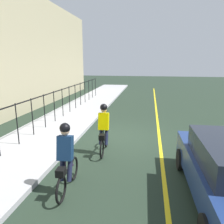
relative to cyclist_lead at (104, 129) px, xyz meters
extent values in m
plane|color=#213023|center=(1.71, -0.46, -0.91)|extent=(80.00, 80.00, 0.00)
cube|color=yellow|center=(1.71, -2.06, -0.91)|extent=(36.00, 0.12, 0.01)
cube|color=#A6A5A8|center=(1.71, 2.94, -0.84)|extent=(40.00, 3.20, 0.15)
cylinder|color=black|center=(-0.07, 3.34, 0.04)|extent=(0.04, 0.04, 1.60)
cylinder|color=black|center=(1.04, 3.34, 0.04)|extent=(0.04, 0.04, 1.60)
cylinder|color=black|center=(2.15, 3.34, 0.04)|extent=(0.04, 0.04, 1.60)
cylinder|color=black|center=(3.26, 3.34, 0.04)|extent=(0.04, 0.04, 1.60)
cylinder|color=black|center=(4.38, 3.34, 0.04)|extent=(0.04, 0.04, 1.60)
cylinder|color=black|center=(5.49, 3.34, 0.04)|extent=(0.04, 0.04, 1.60)
cylinder|color=black|center=(6.60, 3.34, 0.04)|extent=(0.04, 0.04, 1.60)
cylinder|color=black|center=(7.71, 3.34, 0.04)|extent=(0.04, 0.04, 1.60)
cylinder|color=black|center=(8.82, 3.34, 0.04)|extent=(0.04, 0.04, 1.60)
cylinder|color=black|center=(9.93, 3.34, 0.04)|extent=(0.04, 0.04, 1.60)
cylinder|color=black|center=(11.04, 3.34, 0.04)|extent=(0.04, 0.04, 1.60)
cylinder|color=black|center=(12.15, 3.34, 0.04)|extent=(0.04, 0.04, 1.60)
cube|color=black|center=(2.71, 3.34, 0.79)|extent=(18.89, 0.04, 0.04)
torus|color=black|center=(0.60, 0.03, -0.58)|extent=(0.66, 0.09, 0.66)
torus|color=black|center=(-0.44, -0.02, -0.58)|extent=(0.66, 0.09, 0.66)
cube|color=black|center=(0.08, 0.00, -0.33)|extent=(0.93, 0.09, 0.24)
cylinder|color=black|center=(-0.07, 0.00, -0.18)|extent=(0.03, 0.03, 0.35)
cube|color=#F6DE00|center=(-0.02, 0.00, 0.29)|extent=(0.36, 0.38, 0.63)
sphere|color=tan|center=(0.03, 0.00, 0.71)|extent=(0.22, 0.22, 0.22)
sphere|color=black|center=(0.03, 0.00, 0.78)|extent=(0.26, 0.26, 0.26)
cylinder|color=#191E38|center=(-0.04, 0.10, -0.23)|extent=(0.34, 0.14, 0.65)
cylinder|color=#191E38|center=(-0.03, -0.10, -0.23)|extent=(0.34, 0.14, 0.65)
cube|color=black|center=(-0.39, -0.02, -0.16)|extent=(0.25, 0.21, 0.18)
torus|color=black|center=(-1.93, 0.46, -0.58)|extent=(0.66, 0.09, 0.66)
torus|color=black|center=(-2.97, 0.41, -0.58)|extent=(0.66, 0.09, 0.66)
cube|color=black|center=(-2.45, 0.43, -0.33)|extent=(0.93, 0.09, 0.24)
cylinder|color=black|center=(-2.60, 0.43, -0.18)|extent=(0.03, 0.03, 0.35)
cube|color=#122B4F|center=(-2.55, 0.43, 0.29)|extent=(0.36, 0.38, 0.63)
sphere|color=tan|center=(-2.50, 0.43, 0.71)|extent=(0.22, 0.22, 0.22)
sphere|color=black|center=(-2.50, 0.43, 0.78)|extent=(0.26, 0.26, 0.26)
cylinder|color=#191E38|center=(-2.57, 0.53, -0.23)|extent=(0.34, 0.14, 0.65)
cylinder|color=#191E38|center=(-2.56, 0.33, -0.23)|extent=(0.34, 0.14, 0.65)
cube|color=black|center=(-2.92, 0.41, -0.16)|extent=(0.25, 0.21, 0.18)
cylinder|color=black|center=(-0.80, -2.60, -0.59)|extent=(0.65, 0.24, 0.64)
camera|label=1|loc=(-7.30, -1.56, 2.38)|focal=35.12mm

